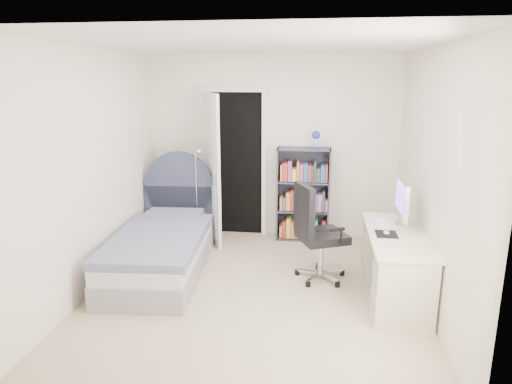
# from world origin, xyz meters

# --- Properties ---
(room_shell) EXTENTS (3.50, 3.70, 2.60)m
(room_shell) POSITION_xyz_m (0.00, 0.00, 1.25)
(room_shell) COLOR tan
(room_shell) RESTS_ON ground
(door) EXTENTS (0.92, 0.76, 2.06)m
(door) POSITION_xyz_m (-0.70, 1.54, 1.03)
(door) COLOR black
(door) RESTS_ON ground
(bed) EXTENTS (1.09, 2.09, 1.25)m
(bed) POSITION_xyz_m (-1.15, 0.38, 0.28)
(bed) COLOR gray
(bed) RESTS_ON ground
(nightstand) EXTENTS (0.36, 0.36, 0.53)m
(nightstand) POSITION_xyz_m (-1.49, 1.38, 0.35)
(nightstand) COLOR #DDCB88
(nightstand) RESTS_ON ground
(floor_lamp) EXTENTS (0.19, 0.19, 1.30)m
(floor_lamp) POSITION_xyz_m (-0.95, 1.26, 0.53)
(floor_lamp) COLOR silver
(floor_lamp) RESTS_ON ground
(bookcase) EXTENTS (0.71, 0.31, 1.51)m
(bookcase) POSITION_xyz_m (0.44, 1.64, 0.59)
(bookcase) COLOR #3D4053
(bookcase) RESTS_ON ground
(desk) EXTENTS (0.57, 1.42, 1.16)m
(desk) POSITION_xyz_m (1.42, 0.02, 0.38)
(desk) COLOR beige
(desk) RESTS_ON ground
(office_chair) EXTENTS (0.64, 0.64, 1.09)m
(office_chair) POSITION_xyz_m (0.60, 0.33, 0.60)
(office_chair) COLOR silver
(office_chair) RESTS_ON ground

